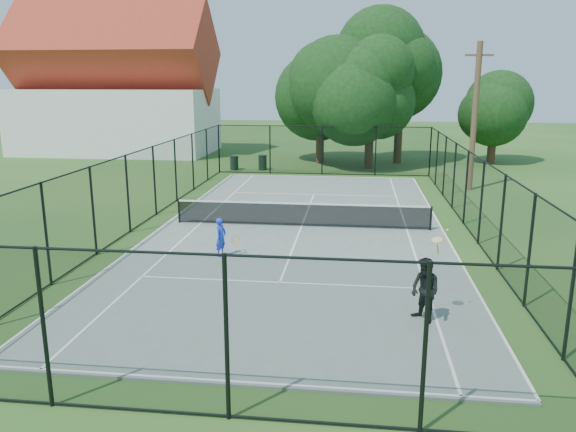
# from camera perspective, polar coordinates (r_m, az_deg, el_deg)

# --- Properties ---
(ground) EXTENTS (120.00, 120.00, 0.00)m
(ground) POSITION_cam_1_polar(r_m,az_deg,el_deg) (22.28, 1.39, -1.20)
(ground) COLOR #234D1A
(tennis_court) EXTENTS (11.00, 24.00, 0.06)m
(tennis_court) POSITION_cam_1_polar(r_m,az_deg,el_deg) (22.27, 1.39, -1.13)
(tennis_court) COLOR slate
(tennis_court) RESTS_ON ground
(tennis_net) EXTENTS (10.08, 0.08, 0.95)m
(tennis_net) POSITION_cam_1_polar(r_m,az_deg,el_deg) (22.14, 1.39, 0.24)
(tennis_net) COLOR black
(tennis_net) RESTS_ON tennis_court
(fence) EXTENTS (13.10, 26.10, 3.00)m
(fence) POSITION_cam_1_polar(r_m,az_deg,el_deg) (21.94, 1.41, 2.59)
(fence) COLOR black
(fence) RESTS_ON ground
(tree_near_left) EXTENTS (6.63, 6.63, 8.64)m
(tree_near_left) POSITION_cam_1_polar(r_m,az_deg,el_deg) (39.52, 3.34, 13.06)
(tree_near_left) COLOR #332114
(tree_near_left) RESTS_ON ground
(tree_near_mid) EXTENTS (6.08, 6.08, 7.95)m
(tree_near_mid) POSITION_cam_1_polar(r_m,az_deg,el_deg) (37.41, 8.41, 12.27)
(tree_near_mid) COLOR #332114
(tree_near_mid) RESTS_ON ground
(tree_near_right) EXTENTS (6.77, 6.77, 9.34)m
(tree_near_right) POSITION_cam_1_polar(r_m,az_deg,el_deg) (40.16, 11.41, 13.72)
(tree_near_right) COLOR #332114
(tree_near_right) RESTS_ON ground
(tree_far_right) EXTENTS (4.63, 4.63, 6.13)m
(tree_far_right) POSITION_cam_1_polar(r_m,az_deg,el_deg) (41.64, 20.28, 10.19)
(tree_far_right) COLOR #332114
(tree_far_right) RESTS_ON ground
(building) EXTENTS (15.30, 8.15, 11.87)m
(building) POSITION_cam_1_polar(r_m,az_deg,el_deg) (47.44, -17.16, 12.13)
(building) COLOR silver
(building) RESTS_ON ground
(trash_bin_left) EXTENTS (0.58, 0.58, 0.90)m
(trash_bin_left) POSITION_cam_1_polar(r_m,az_deg,el_deg) (36.91, -5.49, 5.41)
(trash_bin_left) COLOR black
(trash_bin_left) RESTS_ON ground
(trash_bin_right) EXTENTS (0.58, 0.58, 0.97)m
(trash_bin_right) POSITION_cam_1_polar(r_m,az_deg,el_deg) (36.68, -2.60, 5.46)
(trash_bin_right) COLOR black
(trash_bin_right) RESTS_ON ground
(utility_pole) EXTENTS (1.40, 0.30, 7.62)m
(utility_pole) POSITION_cam_1_polar(r_m,az_deg,el_deg) (31.09, 18.43, 9.58)
(utility_pole) COLOR #4C3823
(utility_pole) RESTS_ON ground
(player_blue) EXTENTS (0.80, 0.54, 1.28)m
(player_blue) POSITION_cam_1_polar(r_m,az_deg,el_deg) (18.52, -6.81, -2.16)
(player_blue) COLOR #1834CF
(player_blue) RESTS_ON tennis_court
(player_black) EXTENTS (0.98, 0.98, 2.23)m
(player_black) POSITION_cam_1_polar(r_m,az_deg,el_deg) (13.83, 13.76, -7.34)
(player_black) COLOR black
(player_black) RESTS_ON tennis_court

